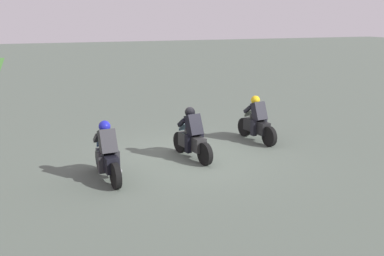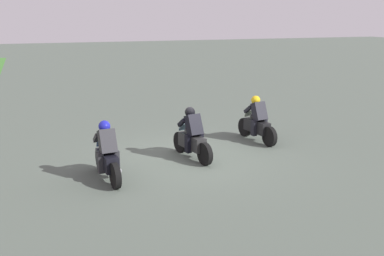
% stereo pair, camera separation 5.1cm
% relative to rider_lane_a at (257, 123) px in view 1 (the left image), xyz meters
% --- Properties ---
extents(ground_plane, '(120.00, 120.00, 0.00)m').
position_rel_rider_lane_a_xyz_m(ground_plane, '(-0.93, 2.65, -0.62)').
color(ground_plane, '#4B554C').
extents(rider_lane_a, '(2.04, 0.58, 1.51)m').
position_rel_rider_lane_a_xyz_m(rider_lane_a, '(0.00, 0.00, 0.00)').
color(rider_lane_a, black).
rests_on(rider_lane_a, ground_plane).
extents(rider_lane_b, '(2.03, 0.62, 1.51)m').
position_rel_rider_lane_a_xyz_m(rider_lane_b, '(-1.00, 2.66, 0.00)').
color(rider_lane_b, black).
rests_on(rider_lane_b, ground_plane).
extents(rider_lane_c, '(2.04, 0.56, 1.51)m').
position_rel_rider_lane_a_xyz_m(rider_lane_c, '(-1.84, 5.26, 0.00)').
color(rider_lane_c, black).
rests_on(rider_lane_c, ground_plane).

